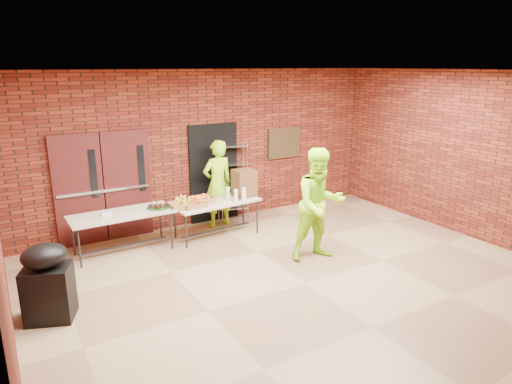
{
  "coord_description": "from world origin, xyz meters",
  "views": [
    {
      "loc": [
        -3.94,
        -5.16,
        3.29
      ],
      "look_at": [
        -0.07,
        1.4,
        1.15
      ],
      "focal_mm": 32.0,
      "sensor_mm": 36.0,
      "label": 1
    }
  ],
  "objects_px": {
    "covered_grill": "(48,282)",
    "volunteer_man": "(319,205)",
    "wire_rack": "(233,180)",
    "table_right": "(216,205)",
    "coffee_dispenser": "(244,183)",
    "volunteer_woman": "(218,184)",
    "table_left": "(122,216)"
  },
  "relations": [
    {
      "from": "wire_rack",
      "to": "volunteer_woman",
      "type": "distance_m",
      "value": 0.52
    },
    {
      "from": "volunteer_man",
      "to": "table_left",
      "type": "bearing_deg",
      "value": 154.97
    },
    {
      "from": "covered_grill",
      "to": "volunteer_man",
      "type": "relative_size",
      "value": 0.55
    },
    {
      "from": "coffee_dispenser",
      "to": "volunteer_man",
      "type": "xyz_separation_m",
      "value": [
        0.39,
        -1.94,
        0.0
      ]
    },
    {
      "from": "volunteer_man",
      "to": "coffee_dispenser",
      "type": "bearing_deg",
      "value": 110.88
    },
    {
      "from": "wire_rack",
      "to": "volunteer_man",
      "type": "xyz_separation_m",
      "value": [
        0.29,
        -2.63,
        0.1
      ]
    },
    {
      "from": "table_left",
      "to": "volunteer_woman",
      "type": "height_order",
      "value": "volunteer_woman"
    },
    {
      "from": "table_left",
      "to": "covered_grill",
      "type": "bearing_deg",
      "value": -130.99
    },
    {
      "from": "wire_rack",
      "to": "volunteer_man",
      "type": "height_order",
      "value": "volunteer_man"
    },
    {
      "from": "covered_grill",
      "to": "table_left",
      "type": "bearing_deg",
      "value": 72.29
    },
    {
      "from": "volunteer_woman",
      "to": "volunteer_man",
      "type": "xyz_separation_m",
      "value": [
        0.76,
        -2.41,
        0.07
      ]
    },
    {
      "from": "coffee_dispenser",
      "to": "wire_rack",
      "type": "bearing_deg",
      "value": 81.68
    },
    {
      "from": "table_right",
      "to": "covered_grill",
      "type": "height_order",
      "value": "covered_grill"
    },
    {
      "from": "volunteer_woman",
      "to": "wire_rack",
      "type": "bearing_deg",
      "value": -159.49
    },
    {
      "from": "table_right",
      "to": "volunteer_woman",
      "type": "height_order",
      "value": "volunteer_woman"
    },
    {
      "from": "wire_rack",
      "to": "table_right",
      "type": "distance_m",
      "value": 1.11
    },
    {
      "from": "volunteer_woman",
      "to": "volunteer_man",
      "type": "bearing_deg",
      "value": 102.97
    },
    {
      "from": "table_right",
      "to": "coffee_dispenser",
      "type": "relative_size",
      "value": 3.24
    },
    {
      "from": "covered_grill",
      "to": "volunteer_woman",
      "type": "bearing_deg",
      "value": 53.26
    },
    {
      "from": "wire_rack",
      "to": "coffee_dispenser",
      "type": "relative_size",
      "value": 3.23
    },
    {
      "from": "coffee_dispenser",
      "to": "volunteer_man",
      "type": "bearing_deg",
      "value": -78.69
    },
    {
      "from": "covered_grill",
      "to": "table_right",
      "type": "bearing_deg",
      "value": 48.54
    },
    {
      "from": "coffee_dispenser",
      "to": "table_left",
      "type": "bearing_deg",
      "value": 179.15
    },
    {
      "from": "coffee_dispenser",
      "to": "volunteer_man",
      "type": "relative_size",
      "value": 0.28
    },
    {
      "from": "volunteer_woman",
      "to": "volunteer_man",
      "type": "distance_m",
      "value": 2.53
    },
    {
      "from": "volunteer_woman",
      "to": "volunteer_man",
      "type": "relative_size",
      "value": 0.93
    },
    {
      "from": "table_right",
      "to": "volunteer_man",
      "type": "height_order",
      "value": "volunteer_man"
    },
    {
      "from": "volunteer_man",
      "to": "wire_rack",
      "type": "bearing_deg",
      "value": 105.82
    },
    {
      "from": "covered_grill",
      "to": "volunteer_woman",
      "type": "relative_size",
      "value": 0.59
    },
    {
      "from": "wire_rack",
      "to": "volunteer_woman",
      "type": "bearing_deg",
      "value": -140.26
    },
    {
      "from": "volunteer_woman",
      "to": "table_left",
      "type": "bearing_deg",
      "value": 6.97
    },
    {
      "from": "volunteer_woman",
      "to": "covered_grill",
      "type": "bearing_deg",
      "value": 27.08
    }
  ]
}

